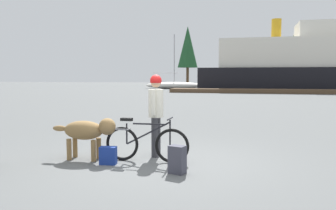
{
  "coord_description": "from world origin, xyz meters",
  "views": [
    {
      "loc": [
        1.64,
        -6.61,
        1.72
      ],
      "look_at": [
        -0.32,
        1.88,
        0.99
      ],
      "focal_mm": 37.37,
      "sensor_mm": 36.0,
      "label": 1
    }
  ],
  "objects_px": {
    "bicycle": "(146,143)",
    "handbag_pannier": "(108,156)",
    "ferry_boat": "(301,66)",
    "person_cyclist": "(156,107)",
    "dog": "(88,131)",
    "backpack": "(177,160)",
    "sailboat_moored": "(174,85)"
  },
  "relations": [
    {
      "from": "dog",
      "to": "ferry_boat",
      "type": "height_order",
      "value": "ferry_boat"
    },
    {
      "from": "dog",
      "to": "sailboat_moored",
      "type": "bearing_deg",
      "value": 99.42
    },
    {
      "from": "ferry_boat",
      "to": "sailboat_moored",
      "type": "height_order",
      "value": "ferry_boat"
    },
    {
      "from": "bicycle",
      "to": "backpack",
      "type": "height_order",
      "value": "bicycle"
    },
    {
      "from": "bicycle",
      "to": "backpack",
      "type": "distance_m",
      "value": 1.03
    },
    {
      "from": "ferry_boat",
      "to": "sailboat_moored",
      "type": "relative_size",
      "value": 2.86
    },
    {
      "from": "sailboat_moored",
      "to": "dog",
      "type": "bearing_deg",
      "value": -80.58
    },
    {
      "from": "handbag_pannier",
      "to": "sailboat_moored",
      "type": "distance_m",
      "value": 39.33
    },
    {
      "from": "bicycle",
      "to": "person_cyclist",
      "type": "distance_m",
      "value": 0.87
    },
    {
      "from": "dog",
      "to": "handbag_pannier",
      "type": "relative_size",
      "value": 4.04
    },
    {
      "from": "handbag_pannier",
      "to": "sailboat_moored",
      "type": "height_order",
      "value": "sailboat_moored"
    },
    {
      "from": "backpack",
      "to": "handbag_pannier",
      "type": "distance_m",
      "value": 1.47
    },
    {
      "from": "bicycle",
      "to": "backpack",
      "type": "xyz_separation_m",
      "value": [
        0.78,
        -0.67,
        -0.13
      ]
    },
    {
      "from": "backpack",
      "to": "sailboat_moored",
      "type": "bearing_deg",
      "value": 102.11
    },
    {
      "from": "backpack",
      "to": "ferry_boat",
      "type": "height_order",
      "value": "ferry_boat"
    },
    {
      "from": "dog",
      "to": "handbag_pannier",
      "type": "height_order",
      "value": "dog"
    },
    {
      "from": "handbag_pannier",
      "to": "ferry_boat",
      "type": "relative_size",
      "value": 0.02
    },
    {
      "from": "person_cyclist",
      "to": "sailboat_moored",
      "type": "xyz_separation_m",
      "value": [
        -7.66,
        37.81,
        -0.57
      ]
    },
    {
      "from": "dog",
      "to": "person_cyclist",
      "type": "bearing_deg",
      "value": 25.82
    },
    {
      "from": "sailboat_moored",
      "to": "backpack",
      "type": "bearing_deg",
      "value": -77.89
    },
    {
      "from": "person_cyclist",
      "to": "dog",
      "type": "relative_size",
      "value": 1.25
    },
    {
      "from": "bicycle",
      "to": "ferry_boat",
      "type": "distance_m",
      "value": 36.7
    },
    {
      "from": "bicycle",
      "to": "dog",
      "type": "bearing_deg",
      "value": -176.5
    },
    {
      "from": "dog",
      "to": "handbag_pannier",
      "type": "xyz_separation_m",
      "value": [
        0.56,
        -0.28,
        -0.42
      ]
    },
    {
      "from": "person_cyclist",
      "to": "handbag_pannier",
      "type": "height_order",
      "value": "person_cyclist"
    },
    {
      "from": "person_cyclist",
      "to": "dog",
      "type": "height_order",
      "value": "person_cyclist"
    },
    {
      "from": "bicycle",
      "to": "backpack",
      "type": "relative_size",
      "value": 3.48
    },
    {
      "from": "handbag_pannier",
      "to": "ferry_boat",
      "type": "height_order",
      "value": "ferry_boat"
    },
    {
      "from": "bicycle",
      "to": "handbag_pannier",
      "type": "height_order",
      "value": "bicycle"
    },
    {
      "from": "bicycle",
      "to": "sailboat_moored",
      "type": "height_order",
      "value": "sailboat_moored"
    },
    {
      "from": "person_cyclist",
      "to": "dog",
      "type": "distance_m",
      "value": 1.5
    },
    {
      "from": "person_cyclist",
      "to": "ferry_boat",
      "type": "height_order",
      "value": "ferry_boat"
    }
  ]
}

